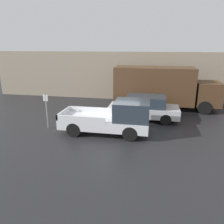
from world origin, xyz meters
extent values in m
plane|color=#232326|center=(0.00, 0.00, 0.00)|extent=(60.00, 60.00, 0.00)
cube|color=gray|center=(0.00, 8.14, 2.25)|extent=(28.00, 0.15, 4.50)
cube|color=silver|center=(-0.72, -0.57, 0.66)|extent=(5.21, 2.04, 0.58)
cube|color=#28333D|center=(0.90, -0.57, 1.49)|extent=(1.98, 1.92, 1.08)
cube|color=silver|center=(-1.89, 0.41, 1.11)|extent=(2.87, 0.10, 0.32)
cube|color=silver|center=(-1.89, -1.54, 1.11)|extent=(2.87, 0.10, 0.32)
cube|color=silver|center=(-3.28, -0.57, 1.11)|extent=(0.10, 2.04, 0.32)
cylinder|color=black|center=(0.90, 0.34, 0.42)|extent=(0.83, 0.26, 0.83)
cylinder|color=black|center=(0.90, -1.47, 0.42)|extent=(0.83, 0.26, 0.83)
cylinder|color=black|center=(-2.34, 0.34, 0.42)|extent=(0.83, 0.26, 0.83)
cylinder|color=black|center=(-2.34, -1.47, 0.42)|extent=(0.83, 0.26, 0.83)
cube|color=silver|center=(1.43, 2.36, 0.64)|extent=(4.86, 1.97, 0.66)
cube|color=#28333D|center=(1.58, 2.36, 1.34)|extent=(2.67, 1.74, 0.74)
cylinder|color=black|center=(2.94, 3.24, 0.37)|extent=(0.73, 0.22, 0.73)
cylinder|color=black|center=(2.94, 1.47, 0.37)|extent=(0.73, 0.22, 0.73)
cylinder|color=black|center=(-0.07, 3.24, 0.37)|extent=(0.73, 0.22, 0.73)
cylinder|color=black|center=(-0.07, 1.47, 0.37)|extent=(0.73, 0.22, 0.73)
cube|color=#4C331E|center=(6.27, 5.49, 1.40)|extent=(1.82, 2.28, 1.83)
cube|color=#4C331E|center=(2.05, 5.49, 1.94)|extent=(6.29, 2.40, 2.91)
cylinder|color=black|center=(5.94, 6.56, 0.51)|extent=(1.03, 0.30, 1.03)
cylinder|color=black|center=(5.94, 4.43, 0.51)|extent=(1.03, 0.30, 1.03)
cylinder|color=black|center=(0.77, 6.56, 0.51)|extent=(1.03, 0.30, 1.03)
cylinder|color=black|center=(0.77, 4.43, 0.51)|extent=(1.03, 0.30, 1.03)
cylinder|color=gray|center=(-4.41, -0.53, 1.14)|extent=(0.07, 0.07, 2.29)
cube|color=silver|center=(-4.41, -0.55, 1.99)|extent=(0.30, 0.02, 0.40)
cube|color=red|center=(2.68, 7.81, 0.48)|extent=(0.45, 0.40, 0.96)
camera|label=1|loc=(1.99, -12.53, 5.05)|focal=35.00mm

